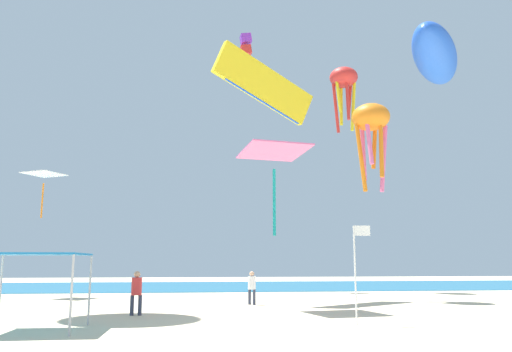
% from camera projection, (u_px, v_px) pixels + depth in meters
% --- Properties ---
extents(ground, '(110.00, 110.00, 0.10)m').
position_uv_depth(ground, '(286.00, 329.00, 16.30)').
color(ground, beige).
extents(ocean_strip, '(110.00, 18.90, 0.03)m').
position_uv_depth(ocean_strip, '(227.00, 286.00, 44.29)').
color(ocean_strip, '#1E6B93').
rests_on(ocean_strip, ground).
extents(canopy_tent, '(2.93, 2.71, 2.35)m').
position_uv_depth(canopy_tent, '(36.00, 257.00, 15.75)').
color(canopy_tent, '#B2B2B7').
rests_on(canopy_tent, ground).
extents(person_near_tent, '(0.39, 0.39, 1.62)m').
position_uv_depth(person_near_tent, '(252.00, 285.00, 25.05)').
color(person_near_tent, '#33384C').
rests_on(person_near_tent, ground).
extents(person_leftmost, '(0.46, 0.41, 1.72)m').
position_uv_depth(person_leftmost, '(137.00, 289.00, 20.05)').
color(person_leftmost, '#33384C').
rests_on(person_leftmost, ground).
extents(banner_flag, '(0.61, 0.06, 3.32)m').
position_uv_depth(banner_flag, '(357.00, 264.00, 17.22)').
color(banner_flag, silver).
rests_on(banner_flag, ground).
extents(kite_octopus_red, '(3.06, 3.06, 5.19)m').
position_uv_depth(kite_octopus_red, '(344.00, 81.00, 39.67)').
color(kite_octopus_red, red).
extents(kite_diamond_white, '(2.78, 2.78, 2.80)m').
position_uv_depth(kite_diamond_white, '(44.00, 176.00, 31.65)').
color(kite_diamond_white, white).
extents(kite_box_purple, '(0.97, 0.87, 1.84)m').
position_uv_depth(kite_box_purple, '(246.00, 45.00, 41.11)').
color(kite_box_purple, purple).
extents(kite_inflatable_blue, '(5.82, 7.04, 2.82)m').
position_uv_depth(kite_inflatable_blue, '(435.00, 55.00, 24.97)').
color(kite_inflatable_blue, blue).
extents(kite_parafoil_yellow, '(6.36, 2.97, 4.09)m').
position_uv_depth(kite_parafoil_yellow, '(264.00, 86.00, 29.58)').
color(kite_parafoil_yellow, yellow).
extents(kite_octopus_orange, '(3.03, 3.03, 5.21)m').
position_uv_depth(kite_octopus_orange, '(371.00, 122.00, 29.59)').
color(kite_octopus_orange, orange).
extents(kite_diamond_pink, '(3.34, 3.33, 4.03)m').
position_uv_depth(kite_diamond_pink, '(274.00, 156.00, 23.31)').
color(kite_diamond_pink, pink).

